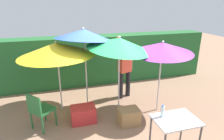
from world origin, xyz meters
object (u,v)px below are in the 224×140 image
at_px(bottle_water, 162,111).
at_px(umbrella_yellow, 162,48).
at_px(umbrella_navy, 119,44).
at_px(person_vendor, 125,68).
at_px(umbrella_orange, 57,49).
at_px(cooler_box, 83,114).
at_px(crate_cardboard, 129,116).
at_px(folding_table, 176,123).
at_px(chair_plastic, 40,109).
at_px(umbrella_rainbow, 84,34).

bearing_deg(bottle_water, umbrella_yellow, 63.04).
distance_m(umbrella_navy, person_vendor, 1.21).
bearing_deg(umbrella_orange, cooler_box, -57.60).
bearing_deg(crate_cardboard, folding_table, -66.89).
height_order(umbrella_navy, cooler_box, umbrella_navy).
relative_size(umbrella_yellow, chair_plastic, 2.14).
relative_size(umbrella_rainbow, chair_plastic, 2.53).
xyz_separation_m(umbrella_rainbow, person_vendor, (1.17, 0.13, -1.06)).
xyz_separation_m(umbrella_rainbow, umbrella_navy, (0.76, -0.59, -0.17)).
bearing_deg(chair_plastic, folding_table, -31.01).
xyz_separation_m(person_vendor, bottle_water, (-0.09, -2.33, -0.07)).
bearing_deg(umbrella_yellow, umbrella_rainbow, 154.42).
distance_m(umbrella_rainbow, cooler_box, 1.99).
distance_m(chair_plastic, folding_table, 2.89).
bearing_deg(bottle_water, person_vendor, 87.90).
relative_size(cooler_box, crate_cardboard, 1.22).
xyz_separation_m(umbrella_yellow, chair_plastic, (-2.96, -0.02, -1.21)).
bearing_deg(crate_cardboard, umbrella_navy, 94.35).
height_order(chair_plastic, bottle_water, bottle_water).
relative_size(umbrella_orange, umbrella_yellow, 1.00).
xyz_separation_m(person_vendor, cooler_box, (-1.39, -0.97, -0.74)).
xyz_separation_m(umbrella_orange, person_vendor, (1.87, 0.22, -0.74)).
relative_size(umbrella_navy, folding_table, 2.61).
xyz_separation_m(umbrella_yellow, crate_cardboard, (-0.96, -0.39, -1.52)).
height_order(chair_plastic, crate_cardboard, chair_plastic).
bearing_deg(crate_cardboard, umbrella_orange, 142.85).
relative_size(umbrella_orange, folding_table, 2.39).
bearing_deg(cooler_box, person_vendor, 34.95).
height_order(folding_table, bottle_water, bottle_water).
distance_m(person_vendor, cooler_box, 1.85).
bearing_deg(bottle_water, crate_cardboard, 105.78).
xyz_separation_m(umbrella_rainbow, folding_table, (1.29, -2.36, -1.34)).
bearing_deg(bottle_water, cooler_box, 133.89).
relative_size(umbrella_yellow, crate_cardboard, 3.98).
bearing_deg(person_vendor, cooler_box, -145.05).
distance_m(folding_table, bottle_water, 0.33).
xyz_separation_m(crate_cardboard, folding_table, (0.48, -1.12, 0.46)).
relative_size(umbrella_rainbow, person_vendor, 1.20).
relative_size(chair_plastic, cooler_box, 1.53).
xyz_separation_m(umbrella_navy, chair_plastic, (-1.95, -0.28, -1.31)).
bearing_deg(person_vendor, umbrella_navy, -119.62).
bearing_deg(chair_plastic, umbrella_yellow, 0.36).
distance_m(umbrella_orange, folding_table, 3.18).
bearing_deg(person_vendor, chair_plastic, -157.05).
xyz_separation_m(umbrella_orange, umbrella_navy, (1.47, -0.50, 0.16)).
relative_size(umbrella_rainbow, umbrella_orange, 1.18).
xyz_separation_m(umbrella_orange, bottle_water, (1.79, -2.12, -0.81)).
bearing_deg(umbrella_rainbow, folding_table, -61.30).
bearing_deg(umbrella_orange, umbrella_yellow, -17.09).
bearing_deg(cooler_box, bottle_water, -46.11).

